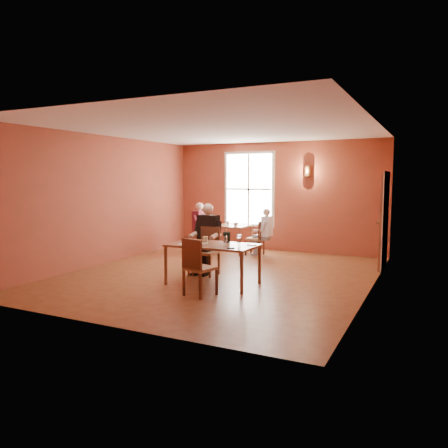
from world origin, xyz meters
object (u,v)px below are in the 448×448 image
at_px(chair_diner_main, 206,251).
at_px(diner_main, 205,241).
at_px(diner_maroon, 210,228).
at_px(second_table, 232,239).
at_px(diner_white, 256,233).
at_px(chair_diner_maroon, 211,234).
at_px(chair_diner_white, 255,238).
at_px(main_table, 213,264).
at_px(chair_empty, 200,267).

bearing_deg(chair_diner_main, diner_main, 90.00).
bearing_deg(diner_maroon, second_table, 90.00).
relative_size(diner_main, diner_white, 1.20).
bearing_deg(chair_diner_maroon, diner_white, 90.00).
bearing_deg(second_table, chair_diner_white, 0.00).
bearing_deg(main_table, diner_maroon, 118.60).
distance_m(diner_white, diner_maroon, 1.36).
distance_m(chair_diner_main, diner_white, 2.67).
bearing_deg(chair_diner_main, chair_empty, 114.86).
bearing_deg(chair_empty, chair_diner_maroon, 130.48).
height_order(second_table, diner_white, diner_white).
xyz_separation_m(main_table, chair_diner_main, (-0.50, 0.65, 0.11)).
bearing_deg(diner_main, diner_maroon, -64.12).
bearing_deg(chair_diner_main, chair_diner_white, -90.44).
distance_m(main_table, diner_main, 0.86).
bearing_deg(chair_diner_maroon, diner_maroon, -90.00).
height_order(main_table, chair_diner_main, chair_diner_main).
bearing_deg(diner_main, chair_diner_main, -90.00).
height_order(chair_diner_main, chair_empty, same).
height_order(main_table, diner_maroon, diner_maroon).
bearing_deg(second_table, diner_main, -76.87).
distance_m(chair_diner_main, diner_main, 0.22).
distance_m(diner_white, chair_diner_maroon, 1.34).
height_order(main_table, chair_empty, chair_empty).
height_order(diner_white, diner_maroon, diner_maroon).
xyz_separation_m(chair_empty, second_table, (-1.30, 4.11, -0.12)).
distance_m(main_table, diner_maroon, 3.79).
bearing_deg(second_table, chair_diner_maroon, 180.00).
bearing_deg(chair_diner_main, main_table, 127.57).
xyz_separation_m(chair_empty, chair_diner_white, (-0.65, 4.11, -0.05)).
height_order(main_table, chair_diner_white, chair_diner_white).
distance_m(diner_main, chair_diner_maroon, 3.00).
bearing_deg(chair_empty, main_table, 117.14).
height_order(chair_diner_white, chair_diner_maroon, chair_diner_maroon).
xyz_separation_m(chair_diner_main, chair_empty, (0.67, -1.44, -0.00)).
height_order(chair_diner_white, diner_white, diner_white).
distance_m(main_table, chair_empty, 0.82).
height_order(diner_main, second_table, diner_main).
bearing_deg(second_table, diner_white, 0.00).
bearing_deg(chair_empty, diner_maroon, 130.82).
xyz_separation_m(diner_white, diner_maroon, (-1.36, 0.00, 0.06)).
bearing_deg(chair_diner_white, diner_maroon, 90.00).
xyz_separation_m(diner_main, chair_diner_white, (0.02, 2.70, -0.26)).
distance_m(chair_diner_main, chair_diner_white, 2.67).
height_order(second_table, chair_diner_maroon, chair_diner_maroon).
height_order(chair_diner_maroon, diner_maroon, diner_maroon).
bearing_deg(chair_diner_white, chair_empty, -171.04).
relative_size(chair_empty, second_table, 1.17).
relative_size(main_table, diner_main, 1.15).
xyz_separation_m(chair_diner_main, diner_main, (0.00, -0.03, 0.21)).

